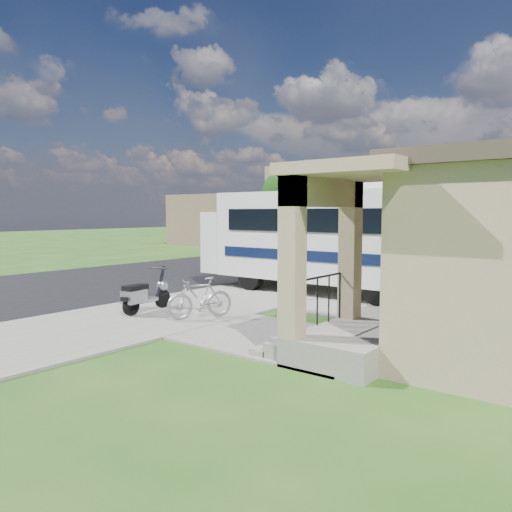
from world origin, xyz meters
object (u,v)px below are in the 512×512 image
Objects in this scene: scooter at (144,295)px; pickup_truck at (291,248)px; motorhome at (324,236)px; shrub at (444,269)px; garden_hose at (330,331)px; bicycle at (200,300)px; van at (351,241)px.

pickup_truck is at bearing 100.56° from scooter.
shrub is (4.61, -2.57, -0.50)m from motorhome.
motorhome is 5.82m from garden_hose.
bicycle is 3.27m from garden_hose.
pickup_truck is at bearing -95.97° from van.
shrub is at bearing 17.54° from scooter.
motorhome reaches higher than garden_hose.
motorhome is at bearing 63.21° from scooter.
shrub is 1.54× the size of scooter.
garden_hose is (4.84, 1.06, -0.42)m from scooter.
pickup_truck reaches higher than scooter.
pickup_truck is (-6.39, 13.30, 0.25)m from bicycle.
bicycle is 0.30× the size of van.
scooter is 14.41m from pickup_truck.
pickup_truck is at bearing 140.48° from bicycle.
shrub is 0.49× the size of pickup_truck.
pickup_truck is at bearing 129.64° from motorhome.
bicycle is (-4.83, -2.86, -0.84)m from shrub.
bicycle is at bearing 105.53° from pickup_truck.
garden_hose is (-1.66, -2.13, -1.25)m from shrub.
bicycle is at bearing -92.75° from motorhome.
shrub reaches higher than van.
van reaches higher than garden_hose.
scooter is 1.71m from bicycle.
van reaches higher than pickup_truck.
shrub reaches higher than scooter.
garden_hose is (3.16, 0.73, -0.41)m from bicycle.
bicycle is (-0.22, -5.43, -1.34)m from motorhome.
scooter is at bearing -153.92° from shrub.
shrub is 7.21× the size of garden_hose.
garden_hose is at bearing -128.03° from shrub.
scooter is 0.32× the size of pickup_truck.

